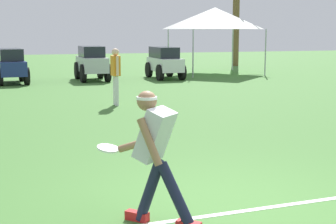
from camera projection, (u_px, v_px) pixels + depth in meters
The scene contains 9 objects.
ground_plane at pixel (233, 207), 5.99m from camera, with size 80.00×80.00×0.00m, color #427632.
field_line_paint at pixel (239, 212), 5.84m from camera, with size 20.07×0.09×0.01m, color white.
frisbee_thrower at pixel (155, 151), 5.35m from camera, with size 0.70×0.97×1.43m.
frisbee_in_flight at pixel (108, 148), 5.88m from camera, with size 0.36×0.36×0.07m.
teammate_near_sideline at pixel (116, 71), 14.00m from camera, with size 0.21×0.49×1.56m.
parked_car_slot_b at pixel (11, 65), 19.99m from camera, with size 1.32×2.47×1.34m.
parked_car_slot_c at pixel (92, 62), 21.11m from camera, with size 1.18×2.36×1.40m.
parked_car_slot_d at pixel (165, 62), 21.94m from camera, with size 1.14×2.40×1.34m.
event_tent at pixel (215, 18), 24.18m from camera, with size 3.68×3.68×3.10m.
Camera 1 is at (-2.48, -5.23, 2.04)m, focal length 55.00 mm.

